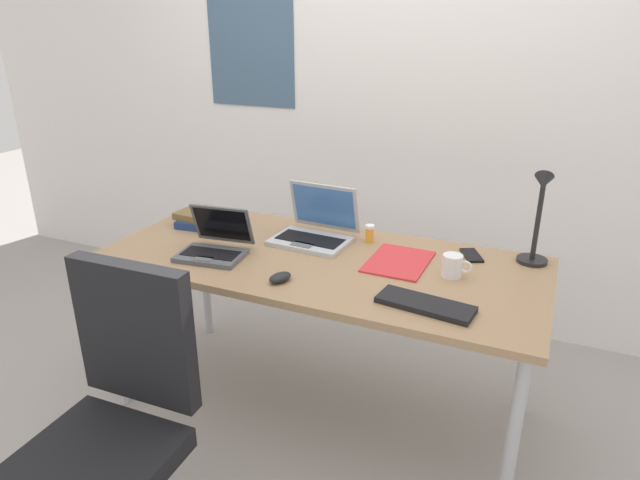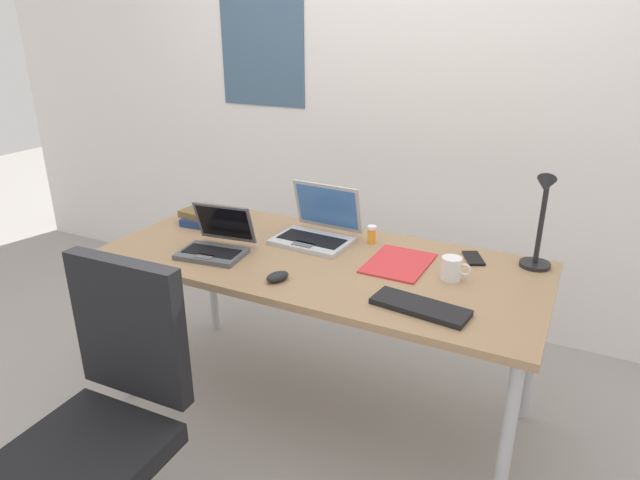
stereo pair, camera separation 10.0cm
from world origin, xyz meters
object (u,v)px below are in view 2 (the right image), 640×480
object	(u,v)px
laptop_center	(317,230)
external_keyboard	(420,307)
coffee_mug	(452,268)
paper_folder_back_right	(398,263)
laptop_back_right	(216,244)
pill_bottle	(372,234)
book_stack	(203,217)
office_chair	(105,444)
desk_lamp	(541,222)
computer_mouse	(277,277)
cell_phone	(473,258)

from	to	relation	value
laptop_center	external_keyboard	xyz separation A→B (m)	(0.60, -0.41, -0.04)
coffee_mug	paper_folder_back_right	bearing A→B (deg)	168.99
laptop_back_right	paper_folder_back_right	size ratio (longest dim) A/B	0.94
pill_bottle	book_stack	world-z (taller)	pill_bottle
external_keyboard	coffee_mug	bearing A→B (deg)	90.24
laptop_back_right	office_chair	xyz separation A→B (m)	(0.11, -0.78, -0.38)
desk_lamp	pill_bottle	distance (m)	0.69
laptop_back_right	paper_folder_back_right	distance (m)	0.76
laptop_center	external_keyboard	world-z (taller)	laptop_center
coffee_mug	laptop_back_right	bearing A→B (deg)	-168.71
computer_mouse	office_chair	distance (m)	0.80
pill_bottle	paper_folder_back_right	size ratio (longest dim) A/B	0.25
computer_mouse	pill_bottle	bearing A→B (deg)	93.84
cell_phone	paper_folder_back_right	world-z (taller)	cell_phone
external_keyboard	cell_phone	world-z (taller)	external_keyboard
book_stack	coffee_mug	xyz separation A→B (m)	(1.22, -0.07, 0.01)
laptop_center	pill_bottle	distance (m)	0.24
computer_mouse	external_keyboard	bearing A→B (deg)	25.19
laptop_back_right	computer_mouse	world-z (taller)	laptop_back_right
external_keyboard	paper_folder_back_right	size ratio (longest dim) A/B	1.06
pill_bottle	coffee_mug	bearing A→B (deg)	-27.03
cell_phone	pill_bottle	world-z (taller)	pill_bottle
pill_bottle	paper_folder_back_right	xyz separation A→B (m)	(0.18, -0.16, -0.04)
external_keyboard	office_chair	distance (m)	1.11
pill_bottle	coffee_mug	size ratio (longest dim) A/B	0.70
pill_bottle	external_keyboard	bearing A→B (deg)	-52.84
laptop_back_right	coffee_mug	distance (m)	0.97
book_stack	laptop_back_right	bearing A→B (deg)	-44.50
book_stack	cell_phone	bearing A→B (deg)	6.89
laptop_center	laptop_back_right	size ratio (longest dim) A/B	1.17
computer_mouse	coffee_mug	xyz separation A→B (m)	(0.58, 0.31, 0.03)
laptop_center	cell_phone	bearing A→B (deg)	8.42
desk_lamp	cell_phone	size ratio (longest dim) A/B	2.94
laptop_center	office_chair	distance (m)	1.18
computer_mouse	book_stack	distance (m)	0.74
paper_folder_back_right	office_chair	bearing A→B (deg)	-120.98
laptop_back_right	cell_phone	size ratio (longest dim) A/B	2.15
laptop_center	pill_bottle	size ratio (longest dim) A/B	4.35
desk_lamp	computer_mouse	world-z (taller)	desk_lamp
book_stack	office_chair	xyz separation A→B (m)	(0.38, -1.05, -0.38)
external_keyboard	coffee_mug	world-z (taller)	coffee_mug
laptop_center	book_stack	distance (m)	0.58
desk_lamp	paper_folder_back_right	xyz separation A→B (m)	(-0.49, -0.19, -0.19)
desk_lamp	computer_mouse	bearing A→B (deg)	-147.61
cell_phone	book_stack	xyz separation A→B (m)	(-1.25, -0.15, 0.03)
external_keyboard	computer_mouse	distance (m)	0.55
external_keyboard	book_stack	distance (m)	1.23
book_stack	external_keyboard	bearing A→B (deg)	-16.80
paper_folder_back_right	desk_lamp	bearing A→B (deg)	20.96
cell_phone	book_stack	world-z (taller)	book_stack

